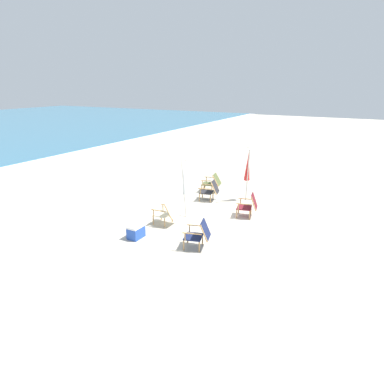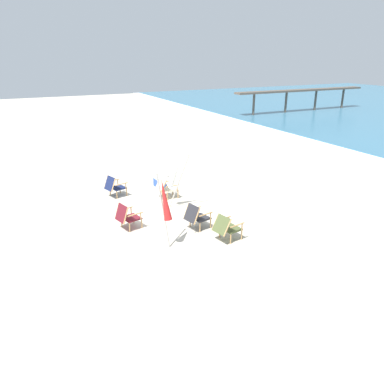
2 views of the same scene
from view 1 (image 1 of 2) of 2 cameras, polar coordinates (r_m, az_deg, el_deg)
ground_plane at (r=11.85m, az=2.49°, el=-3.93°), size 80.00×80.00×0.00m
beach_chair_back_left at (r=14.34m, az=3.40°, el=1.69°), size 0.71×0.86×0.78m
beach_chair_far_center at (r=10.99m, az=-4.17°, el=-3.36°), size 0.60×0.77×0.78m
beach_chair_mid_center at (r=11.75m, az=9.43°, el=-2.11°), size 0.72×0.79×0.82m
beach_chair_back_right at (r=13.25m, az=3.08°, el=0.37°), size 0.72×0.83×0.80m
beach_chair_front_right at (r=9.43m, az=1.14°, el=-6.94°), size 0.75×0.83×0.81m
umbrella_furled_white at (r=11.54m, az=-1.26°, el=2.32°), size 0.69×0.65×2.00m
umbrella_furled_red at (r=13.07m, az=9.28°, el=4.22°), size 0.49×0.40×2.10m
cooler_box at (r=10.25m, az=-9.33°, el=-6.52°), size 0.49×0.35×0.40m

